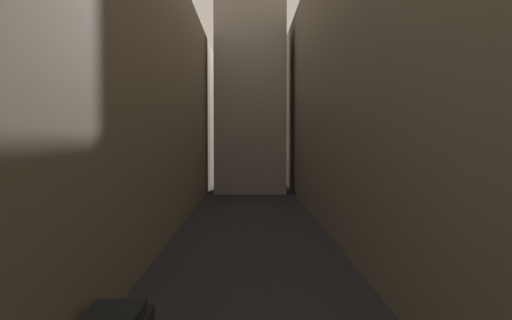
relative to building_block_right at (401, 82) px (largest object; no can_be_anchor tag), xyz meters
name	(u,v)px	position (x,y,z in m)	size (l,w,h in m)	color
ground_plane	(251,234)	(-11.21, -2.00, -11.13)	(264.00, 264.00, 0.00)	#232326
building_block_left	(107,98)	(-21.91, 0.00, -1.21)	(10.40, 108.00, 19.82)	gray
building_block_right	(401,82)	(0.00, 0.00, 0.00)	(11.42, 108.00, 22.25)	#756B5B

